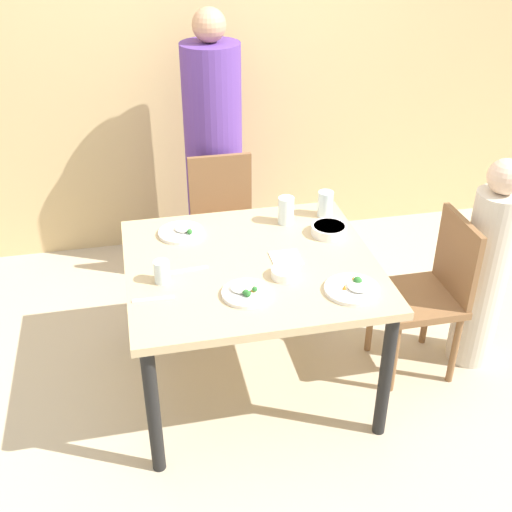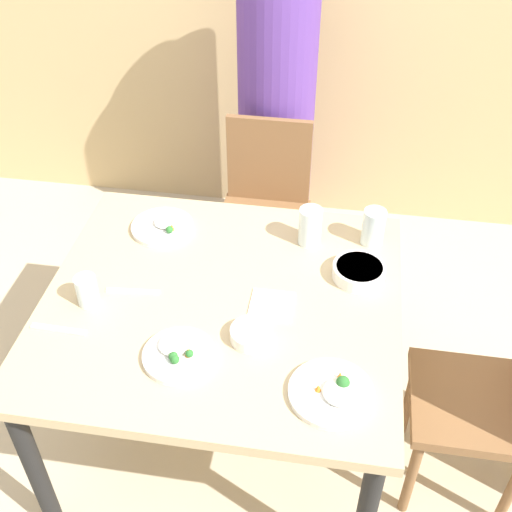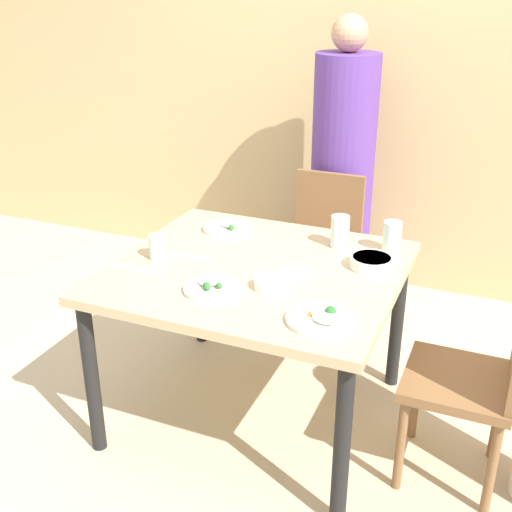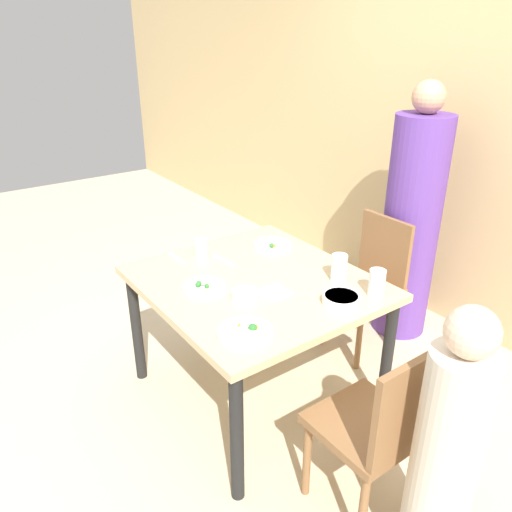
{
  "view_description": "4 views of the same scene",
  "coord_description": "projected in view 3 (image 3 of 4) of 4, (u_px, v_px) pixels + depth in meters",
  "views": [
    {
      "loc": [
        -0.51,
        -2.5,
        2.31
      ],
      "look_at": [
        0.02,
        -0.02,
        0.78
      ],
      "focal_mm": 45.0,
      "sensor_mm": 36.0,
      "label": 1
    },
    {
      "loc": [
        0.35,
        -1.47,
        2.19
      ],
      "look_at": [
        0.11,
        0.01,
        0.93
      ],
      "focal_mm": 45.0,
      "sensor_mm": 36.0,
      "label": 2
    },
    {
      "loc": [
        0.93,
        -2.22,
        1.85
      ],
      "look_at": [
        0.02,
        -0.05,
        0.81
      ],
      "focal_mm": 45.0,
      "sensor_mm": 36.0,
      "label": 3
    },
    {
      "loc": [
        1.87,
        -1.34,
        1.93
      ],
      "look_at": [
        0.12,
        -0.09,
        0.94
      ],
      "focal_mm": 35.0,
      "sensor_mm": 36.0,
      "label": 4
    }
  ],
  "objects": [
    {
      "name": "bowl_curry",
      "position": [
        371.0,
        262.0,
        2.64
      ],
      "size": [
        0.18,
        0.18,
        0.05
      ],
      "color": "white",
      "rests_on": "dining_table"
    },
    {
      "name": "fork_steel",
      "position": [
        131.0,
        268.0,
        2.64
      ],
      "size": [
        0.18,
        0.02,
        0.01
      ],
      "color": "silver",
      "rests_on": "dining_table"
    },
    {
      "name": "ground_plane",
      "position": [
        256.0,
        412.0,
        2.95
      ],
      "size": [
        10.0,
        10.0,
        0.0
      ],
      "primitive_type": "plane",
      "color": "beige"
    },
    {
      "name": "plate_rice_child",
      "position": [
        212.0,
        287.0,
        2.45
      ],
      "size": [
        0.22,
        0.22,
        0.05
      ],
      "color": "white",
      "rests_on": "dining_table"
    },
    {
      "name": "napkin_folded",
      "position": [
        294.0,
        274.0,
        2.58
      ],
      "size": [
        0.14,
        0.14,
        0.01
      ],
      "color": "white",
      "rests_on": "dining_table"
    },
    {
      "name": "person_adult",
      "position": [
        342.0,
        180.0,
        3.66
      ],
      "size": [
        0.36,
        0.36,
        1.66
      ],
      "color": "#5B3893",
      "rests_on": "ground_plane"
    },
    {
      "name": "plate_noodles",
      "position": [
        228.0,
        227.0,
        3.03
      ],
      "size": [
        0.23,
        0.23,
        0.05
      ],
      "color": "white",
      "rests_on": "dining_table"
    },
    {
      "name": "chair_adult_spot",
      "position": [
        321.0,
        248.0,
        3.48
      ],
      "size": [
        0.4,
        0.4,
        0.87
      ],
      "color": "brown",
      "rests_on": "ground_plane"
    },
    {
      "name": "glass_water_center",
      "position": [
        157.0,
        247.0,
        2.71
      ],
      "size": [
        0.07,
        0.07,
        0.11
      ],
      "color": "silver",
      "rests_on": "dining_table"
    },
    {
      "name": "glass_water_short",
      "position": [
        340.0,
        232.0,
        2.82
      ],
      "size": [
        0.08,
        0.08,
        0.14
      ],
      "color": "silver",
      "rests_on": "dining_table"
    },
    {
      "name": "chair_child_spot",
      "position": [
        478.0,
        375.0,
        2.38
      ],
      "size": [
        0.4,
        0.4,
        0.87
      ],
      "rotation": [
        0.0,
        0.0,
        -1.57
      ],
      "color": "brown",
      "rests_on": "ground_plane"
    },
    {
      "name": "bowl_rice_small",
      "position": [
        271.0,
        283.0,
        2.46
      ],
      "size": [
        0.13,
        0.13,
        0.04
      ],
      "color": "white",
      "rests_on": "dining_table"
    },
    {
      "name": "spoon_steel",
      "position": [
        192.0,
        256.0,
        2.74
      ],
      "size": [
        0.18,
        0.04,
        0.01
      ],
      "color": "silver",
      "rests_on": "dining_table"
    },
    {
      "name": "glass_water_tall",
      "position": [
        392.0,
        237.0,
        2.77
      ],
      "size": [
        0.08,
        0.08,
        0.14
      ],
      "color": "silver",
      "rests_on": "dining_table"
    },
    {
      "name": "wall_back",
      "position": [
        363.0,
        65.0,
        3.77
      ],
      "size": [
        10.0,
        0.06,
        2.7
      ],
      "color": "tan",
      "rests_on": "ground_plane"
    },
    {
      "name": "dining_table",
      "position": [
        256.0,
        285.0,
        2.68
      ],
      "size": [
        1.17,
        1.07,
        0.73
      ],
      "color": "tan",
      "rests_on": "ground_plane"
    },
    {
      "name": "plate_rice_adult",
      "position": [
        322.0,
        319.0,
        2.23
      ],
      "size": [
        0.24,
        0.24,
        0.06
      ],
      "color": "white",
      "rests_on": "dining_table"
    }
  ]
}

